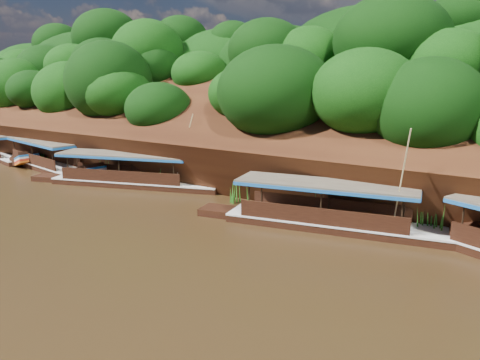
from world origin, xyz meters
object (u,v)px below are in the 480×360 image
at_px(boat_1, 352,221).
at_px(boat_2, 146,179).
at_px(boat_3, 52,164).
at_px(boat_4, 2,153).

relative_size(boat_1, boat_2, 0.96).
relative_size(boat_3, boat_4, 1.01).
height_order(boat_2, boat_3, boat_2).
distance_m(boat_1, boat_4, 38.91).
relative_size(boat_1, boat_3, 1.03).
distance_m(boat_1, boat_3, 28.95).
bearing_deg(boat_3, boat_1, 7.94).
relative_size(boat_1, boat_4, 1.05).
xyz_separation_m(boat_1, boat_4, (-38.87, 1.86, -0.01)).
xyz_separation_m(boat_2, boat_3, (-11.63, -0.24, 0.02)).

